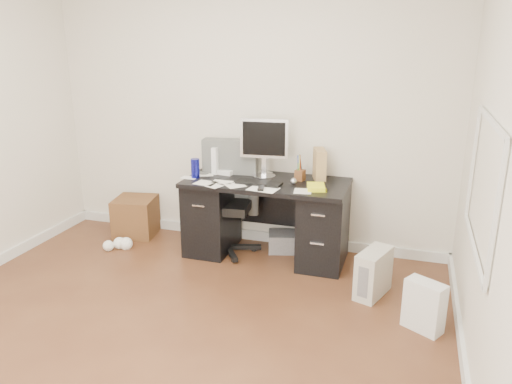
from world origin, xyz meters
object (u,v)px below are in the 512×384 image
(desk, at_px, (266,216))
(office_chair, at_px, (226,199))
(pc_tower, at_px, (373,273))
(lcd_monitor, at_px, (264,148))
(wicker_basket, at_px, (136,217))
(keyboard, at_px, (259,183))

(desk, xyz_separation_m, office_chair, (-0.40, -0.01, 0.14))
(office_chair, height_order, pc_tower, office_chair)
(lcd_monitor, bearing_deg, wicker_basket, 174.00)
(office_chair, distance_m, pc_tower, 1.56)
(lcd_monitor, xyz_separation_m, keyboard, (0.02, -0.23, -0.27))
(desk, distance_m, wicker_basket, 1.48)
(keyboard, distance_m, wicker_basket, 1.55)
(wicker_basket, bearing_deg, keyboard, -9.00)
(desk, relative_size, lcd_monitor, 2.64)
(desk, bearing_deg, office_chair, -178.96)
(pc_tower, bearing_deg, lcd_monitor, 172.09)
(pc_tower, distance_m, wicker_basket, 2.58)
(lcd_monitor, distance_m, office_chair, 0.61)
(desk, bearing_deg, keyboard, -103.60)
(keyboard, xyz_separation_m, wicker_basket, (-1.43, 0.23, -0.56))
(lcd_monitor, distance_m, keyboard, 0.36)
(lcd_monitor, xyz_separation_m, wicker_basket, (-1.41, -0.01, -0.83))
(pc_tower, xyz_separation_m, wicker_basket, (-2.51, 0.57, 0.01))
(desk, height_order, lcd_monitor, lcd_monitor)
(lcd_monitor, distance_m, pc_tower, 1.50)
(lcd_monitor, distance_m, wicker_basket, 1.64)
(pc_tower, bearing_deg, desk, 175.40)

